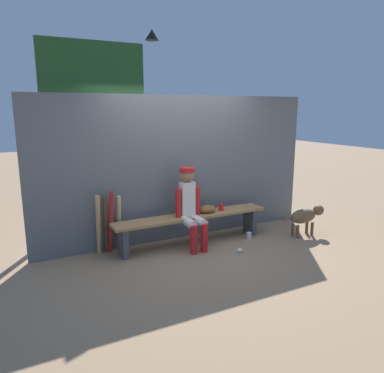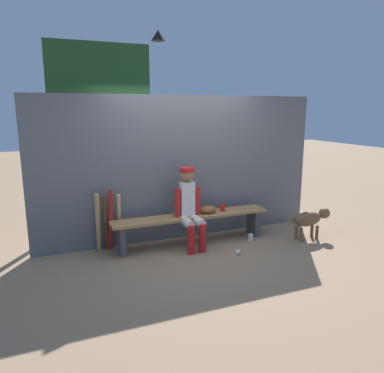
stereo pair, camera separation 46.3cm
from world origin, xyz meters
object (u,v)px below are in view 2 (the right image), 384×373
object	(u,v)px
bat_wood_dark	(106,223)
cup_on_bench	(223,208)
dugout_bench	(192,221)
baseball_glove	(208,209)
cup_on_ground	(251,237)
bat_aluminum_red	(111,220)
bat_wood_natural	(119,221)
baseball	(238,252)
player_seated	(190,205)
dog	(310,219)
bat_wood_tan	(98,223)
scoreboard	(104,92)

from	to	relation	value
bat_wood_dark	cup_on_bench	distance (m)	1.84
dugout_bench	baseball_glove	distance (m)	0.32
bat_wood_dark	dugout_bench	bearing A→B (deg)	-10.89
baseball_glove	cup_on_ground	size ratio (longest dim) A/B	2.55
bat_aluminum_red	cup_on_bench	distance (m)	1.77
dugout_bench	bat_wood_natural	xyz separation A→B (m)	(-1.09, 0.27, 0.06)
baseball_glove	bat_wood_dark	xyz separation A→B (m)	(-1.56, 0.25, -0.10)
baseball	cup_on_ground	xyz separation A→B (m)	(0.47, 0.42, 0.02)
player_seated	cup_on_bench	distance (m)	0.65
bat_wood_dark	cup_on_bench	size ratio (longest dim) A/B	7.76
dog	cup_on_ground	bearing A→B (deg)	163.37
bat_aluminum_red	bat_wood_tan	size ratio (longest dim) A/B	1.03
baseball	cup_on_bench	size ratio (longest dim) A/B	0.67
baseball_glove	dog	xyz separation A→B (m)	(1.59, -0.53, -0.19)
baseball_glove	bat_wood_natural	distance (m)	1.39
bat_wood_dark	cup_on_bench	bearing A→B (deg)	-7.41
bat_aluminum_red	cup_on_bench	bearing A→B (deg)	-6.38
bat_wood_natural	bat_wood_dark	world-z (taller)	bat_wood_natural
scoreboard	bat_wood_dark	bearing A→B (deg)	-102.49
bat_aluminum_red	bat_wood_dark	xyz separation A→B (m)	(-0.07, 0.04, -0.04)
dugout_bench	cup_on_bench	world-z (taller)	cup_on_bench
bat_wood_tan	dugout_bench	bearing A→B (deg)	-8.43
player_seated	cup_on_ground	xyz separation A→B (m)	(1.00, -0.14, -0.61)
dugout_bench	cup_on_bench	xyz separation A→B (m)	(0.54, 0.01, 0.16)
bat_wood_tan	cup_on_ground	bearing A→B (deg)	-11.04
dog	scoreboard	bearing A→B (deg)	145.86
dugout_bench	cup_on_ground	distance (m)	1.00
player_seated	scoreboard	size ratio (longest dim) A/B	0.36
player_seated	bat_wood_tan	world-z (taller)	player_seated
bat_wood_tan	baseball_glove	bearing A→B (deg)	-7.07
player_seated	baseball	distance (m)	0.99
cup_on_ground	bat_aluminum_red	bearing A→B (deg)	168.06
baseball	dog	size ratio (longest dim) A/B	0.09
dugout_bench	baseball	distance (m)	0.87
bat_wood_tan	cup_on_ground	xyz separation A→B (m)	(2.33, -0.45, -0.40)
baseball	scoreboard	xyz separation A→B (m)	(-1.48, 2.09, 2.32)
scoreboard	dog	bearing A→B (deg)	-34.14
bat_wood_natural	baseball	distance (m)	1.84
player_seated	baseball	bearing A→B (deg)	-45.91
baseball_glove	cup_on_ground	bearing A→B (deg)	-20.80
bat_aluminum_red	player_seated	bearing A→B (deg)	-15.56
bat_aluminum_red	dog	size ratio (longest dim) A/B	1.12
bat_aluminum_red	baseball	world-z (taller)	bat_aluminum_red
baseball_glove	bat_wood_natural	bearing A→B (deg)	168.85
dugout_bench	cup_on_ground	size ratio (longest dim) A/B	22.93
cup_on_ground	cup_on_bench	size ratio (longest dim) A/B	1.00
cup_on_bench	scoreboard	xyz separation A→B (m)	(-1.56, 1.42, 1.83)
baseball_glove	baseball	world-z (taller)	baseball_glove
bat_aluminum_red	bat_wood_tan	bearing A→B (deg)	179.55
dugout_bench	baseball_glove	bearing A→B (deg)	0.00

